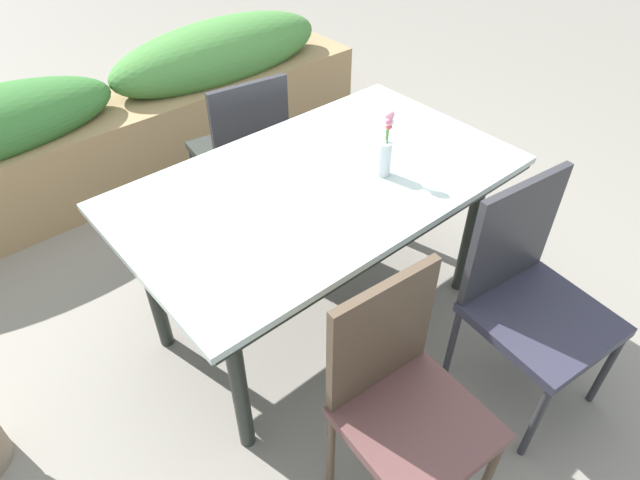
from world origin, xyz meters
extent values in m
plane|color=gray|center=(0.00, 0.00, 0.00)|extent=(12.00, 12.00, 0.00)
cube|color=#B2C6C1|center=(-0.01, -0.07, 0.75)|extent=(1.56, 0.91, 0.03)
cube|color=#232823|center=(-0.01, -0.07, 0.73)|extent=(1.53, 0.89, 0.02)
cylinder|color=#232823|center=(-0.65, -0.38, 0.37)|extent=(0.06, 0.06, 0.74)
cylinder|color=#232823|center=(0.63, -0.38, 0.37)|extent=(0.06, 0.06, 0.74)
cylinder|color=#232823|center=(-0.65, 0.25, 0.37)|extent=(0.06, 0.06, 0.74)
cylinder|color=#232823|center=(0.63, 0.25, 0.37)|extent=(0.06, 0.06, 0.74)
cube|color=brown|center=(-0.36, -0.92, 0.48)|extent=(0.43, 0.43, 0.04)
cube|color=#4C3D2D|center=(-0.35, -0.73, 0.71)|extent=(0.38, 0.06, 0.44)
cylinder|color=#4C3D2D|center=(-0.20, -1.11, 0.23)|extent=(0.03, 0.03, 0.47)
cylinder|color=#4C3D2D|center=(-0.17, -0.75, 0.23)|extent=(0.03, 0.03, 0.47)
cylinder|color=#4C3D2D|center=(-0.53, -0.72, 0.23)|extent=(0.03, 0.03, 0.47)
cube|color=#2D2D3D|center=(0.34, -0.92, 0.43)|extent=(0.51, 0.51, 0.04)
cube|color=#2D2D33|center=(0.36, -0.70, 0.68)|extent=(0.43, 0.08, 0.48)
cylinder|color=#2D2D33|center=(0.52, -1.15, 0.21)|extent=(0.03, 0.03, 0.42)
cylinder|color=#2D2D33|center=(0.11, -1.10, 0.21)|extent=(0.03, 0.03, 0.42)
cylinder|color=#2D2D33|center=(0.57, -0.73, 0.21)|extent=(0.03, 0.03, 0.42)
cylinder|color=#2D2D33|center=(0.16, -0.68, 0.21)|extent=(0.03, 0.03, 0.42)
cube|color=#2B2F2A|center=(0.14, 0.79, 0.44)|extent=(0.48, 0.48, 0.04)
cube|color=#2D2D33|center=(0.12, 0.59, 0.67)|extent=(0.40, 0.09, 0.45)
cylinder|color=#2D2D33|center=(-0.02, 1.00, 0.21)|extent=(0.03, 0.03, 0.43)
cylinder|color=#2D2D33|center=(0.36, 0.95, 0.21)|extent=(0.03, 0.03, 0.43)
cylinder|color=#2D2D33|center=(-0.07, 0.62, 0.21)|extent=(0.03, 0.03, 0.43)
cylinder|color=#2D2D33|center=(0.31, 0.57, 0.21)|extent=(0.03, 0.03, 0.43)
cylinder|color=silver|center=(0.20, -0.20, 0.84)|extent=(0.06, 0.06, 0.14)
cylinder|color=#569347|center=(0.21, -0.19, 0.94)|extent=(0.01, 0.01, 0.15)
sphere|color=white|center=(0.21, -0.19, 1.02)|extent=(0.03, 0.03, 0.03)
cylinder|color=#569347|center=(0.20, -0.20, 0.93)|extent=(0.01, 0.01, 0.13)
sphere|color=white|center=(0.20, -0.20, 0.99)|extent=(0.04, 0.04, 0.04)
cylinder|color=#569347|center=(0.21, -0.20, 0.94)|extent=(0.01, 0.01, 0.15)
sphere|color=pink|center=(0.21, -0.20, 1.02)|extent=(0.04, 0.04, 0.04)
cylinder|color=#569347|center=(0.20, -0.21, 0.92)|extent=(0.01, 0.01, 0.11)
sphere|color=#DB4C56|center=(0.20, -0.21, 0.98)|extent=(0.03, 0.03, 0.03)
cylinder|color=#569347|center=(0.19, -0.21, 0.94)|extent=(0.01, 0.01, 0.13)
sphere|color=pink|center=(0.19, -0.21, 1.00)|extent=(0.03, 0.03, 0.03)
cube|color=#9E7F56|center=(-0.16, 1.61, 0.25)|extent=(3.29, 0.56, 0.49)
ellipsoid|color=#47843D|center=(0.58, 1.61, 0.61)|extent=(1.48, 0.50, 0.40)
camera|label=1|loc=(-1.15, -1.39, 1.95)|focal=30.47mm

